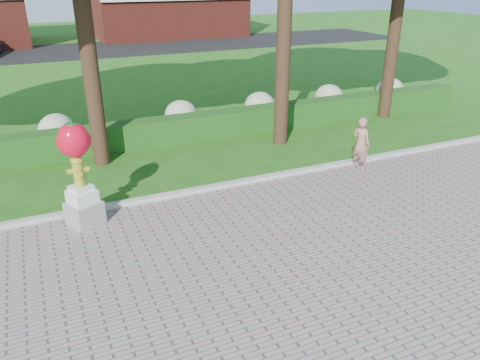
{
  "coord_description": "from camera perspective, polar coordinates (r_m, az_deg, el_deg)",
  "views": [
    {
      "loc": [
        -3.47,
        -6.94,
        5.02
      ],
      "look_at": [
        0.08,
        1.0,
        1.13
      ],
      "focal_mm": 35.0,
      "sensor_mm": 36.0,
      "label": 1
    }
  ],
  "objects": [
    {
      "name": "ground",
      "position": [
        9.24,
        2.1,
        -8.84
      ],
      "size": [
        100.0,
        100.0,
        0.0
      ],
      "primitive_type": "plane",
      "color": "#255816",
      "rests_on": "ground"
    },
    {
      "name": "curb",
      "position": [
        11.63,
        -4.39,
        -1.16
      ],
      "size": [
        40.0,
        0.18,
        0.15
      ],
      "primitive_type": "cube",
      "color": "#ADADA5",
      "rests_on": "ground"
    },
    {
      "name": "lawn_hedge",
      "position": [
        15.09,
        -9.68,
        5.89
      ],
      "size": [
        24.0,
        0.7,
        0.8
      ],
      "primitive_type": "cube",
      "color": "#204D16",
      "rests_on": "ground"
    },
    {
      "name": "hydrangea_row",
      "position": [
        16.11,
        -8.68,
        7.68
      ],
      "size": [
        20.1,
        1.1,
        0.99
      ],
      "color": "#A2A57E",
      "rests_on": "ground"
    },
    {
      "name": "street",
      "position": [
        35.47,
        -18.87,
        14.71
      ],
      "size": [
        50.0,
        8.0,
        0.02
      ],
      "primitive_type": "cube",
      "color": "black",
      "rests_on": "ground"
    },
    {
      "name": "hydrant_sculpture",
      "position": [
        10.17,
        -19.11,
        1.06
      ],
      "size": [
        0.84,
        0.84,
        2.33
      ],
      "rotation": [
        0.0,
        0.0,
        0.44
      ],
      "color": "gray",
      "rests_on": "walkway"
    },
    {
      "name": "woman",
      "position": [
        13.06,
        14.51,
        4.31
      ],
      "size": [
        0.49,
        0.62,
        1.47
      ],
      "primitive_type": "imported",
      "rotation": [
        0.0,
        0.0,
        1.87
      ],
      "color": "#A36D5D",
      "rests_on": "walkway"
    }
  ]
}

